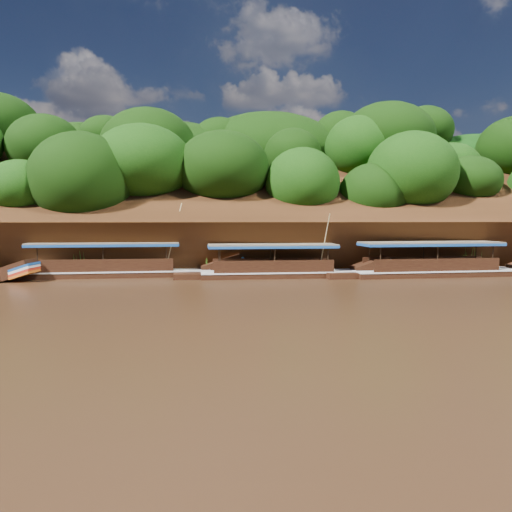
# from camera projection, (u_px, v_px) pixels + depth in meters

# --- Properties ---
(ground) EXTENTS (160.00, 160.00, 0.00)m
(ground) POSITION_uv_depth(u_px,v_px,m) (314.00, 294.00, 26.51)
(ground) COLOR black
(ground) RESTS_ON ground
(riverbank) EXTENTS (120.00, 30.06, 19.40)m
(riverbank) POSITION_uv_depth(u_px,v_px,m) (265.00, 240.00, 48.92)
(riverbank) COLOR black
(riverbank) RESTS_ON ground
(boat_0) EXTENTS (14.83, 3.08, 6.62)m
(boat_0) POSITION_uv_depth(u_px,v_px,m) (451.00, 268.00, 34.65)
(boat_0) COLOR black
(boat_0) RESTS_ON ground
(boat_1) EXTENTS (13.14, 2.55, 4.74)m
(boat_1) POSITION_uv_depth(u_px,v_px,m) (292.00, 270.00, 33.94)
(boat_1) COLOR black
(boat_1) RESTS_ON ground
(boat_2) EXTENTS (15.14, 2.89, 5.53)m
(boat_2) POSITION_uv_depth(u_px,v_px,m) (129.00, 269.00, 34.31)
(boat_2) COLOR black
(boat_2) RESTS_ON ground
(reeds) EXTENTS (47.95, 2.63, 1.90)m
(reeds) POSITION_uv_depth(u_px,v_px,m) (251.00, 262.00, 35.69)
(reeds) COLOR #3A6D1B
(reeds) RESTS_ON ground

